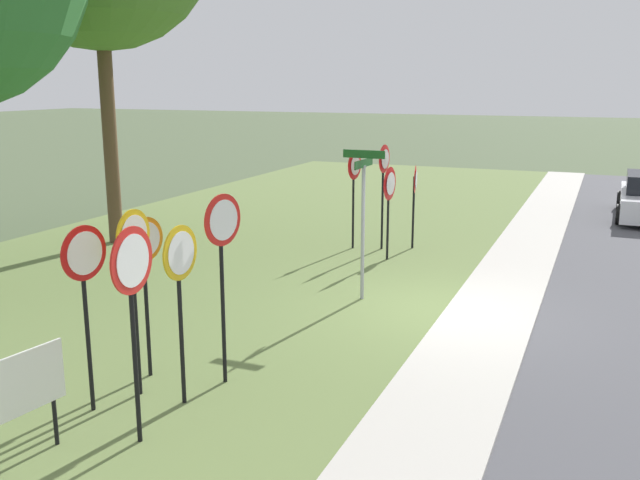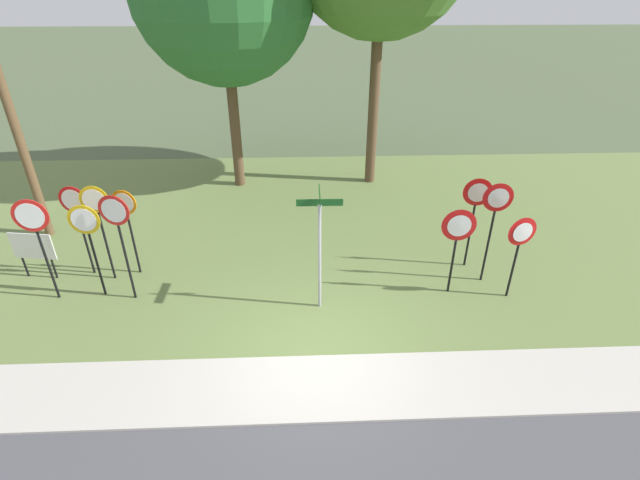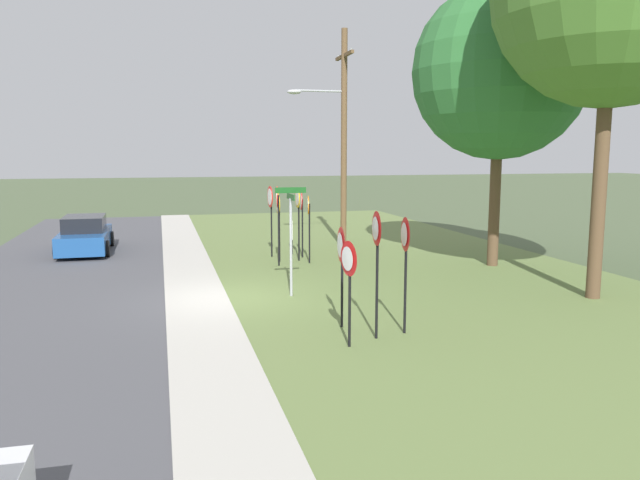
{
  "view_description": "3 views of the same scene",
  "coord_description": "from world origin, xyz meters",
  "px_view_note": "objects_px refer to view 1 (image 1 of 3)",
  "views": [
    {
      "loc": [
        -12.05,
        -2.55,
        4.13
      ],
      "look_at": [
        -0.88,
        2.09,
        1.38
      ],
      "focal_mm": 39.02,
      "sensor_mm": 36.0,
      "label": 1
    },
    {
      "loc": [
        -0.2,
        -6.86,
        6.59
      ],
      "look_at": [
        0.21,
        2.96,
        1.05
      ],
      "focal_mm": 25.77,
      "sensor_mm": 36.0,
      "label": 2
    },
    {
      "loc": [
        15.72,
        -1.63,
        3.82
      ],
      "look_at": [
        -1.34,
        2.82,
        1.28
      ],
      "focal_mm": 34.55,
      "sensor_mm": 36.0,
      "label": 3
    }
  ],
  "objects_px": {
    "yield_sign_near_right": "(355,176)",
    "yield_sign_far_right": "(390,191)",
    "stop_sign_far_right": "(181,276)",
    "stop_sign_center_tall": "(223,248)",
    "street_name_post": "(363,212)",
    "yield_sign_far_left": "(415,188)",
    "stop_sign_near_left": "(85,279)",
    "stop_sign_far_center": "(134,263)",
    "yield_sign_near_left": "(384,172)",
    "notice_board": "(22,390)",
    "stop_sign_far_left": "(146,264)",
    "stop_sign_near_right": "(133,287)"
  },
  "relations": [
    {
      "from": "notice_board",
      "to": "yield_sign_near_right",
      "type": "bearing_deg",
      "value": 8.64
    },
    {
      "from": "stop_sign_far_left",
      "to": "stop_sign_near_right",
      "type": "bearing_deg",
      "value": -136.08
    },
    {
      "from": "yield_sign_near_right",
      "to": "notice_board",
      "type": "xyz_separation_m",
      "value": [
        -10.89,
        -0.09,
        -1.0
      ]
    },
    {
      "from": "street_name_post",
      "to": "yield_sign_near_left",
      "type": "bearing_deg",
      "value": 12.51
    },
    {
      "from": "stop_sign_near_left",
      "to": "yield_sign_far_right",
      "type": "distance_m",
      "value": 8.96
    },
    {
      "from": "stop_sign_far_right",
      "to": "yield_sign_far_right",
      "type": "bearing_deg",
      "value": -0.29
    },
    {
      "from": "yield_sign_far_left",
      "to": "notice_board",
      "type": "distance_m",
      "value": 11.57
    },
    {
      "from": "stop_sign_near_left",
      "to": "yield_sign_far_right",
      "type": "height_order",
      "value": "stop_sign_near_left"
    },
    {
      "from": "stop_sign_far_left",
      "to": "stop_sign_far_center",
      "type": "relative_size",
      "value": 0.91
    },
    {
      "from": "yield_sign_near_left",
      "to": "street_name_post",
      "type": "height_order",
      "value": "street_name_post"
    },
    {
      "from": "stop_sign_center_tall",
      "to": "street_name_post",
      "type": "height_order",
      "value": "street_name_post"
    },
    {
      "from": "stop_sign_center_tall",
      "to": "yield_sign_near_right",
      "type": "height_order",
      "value": "stop_sign_center_tall"
    },
    {
      "from": "stop_sign_far_center",
      "to": "stop_sign_far_right",
      "type": "bearing_deg",
      "value": -89.12
    },
    {
      "from": "stop_sign_far_center",
      "to": "yield_sign_near_right",
      "type": "xyz_separation_m",
      "value": [
        9.04,
        0.23,
        0.01
      ]
    },
    {
      "from": "yield_sign_far_right",
      "to": "yield_sign_near_left",
      "type": "bearing_deg",
      "value": 28.89
    },
    {
      "from": "stop_sign_near_left",
      "to": "stop_sign_far_center",
      "type": "xyz_separation_m",
      "value": [
        0.62,
        -0.27,
        0.07
      ]
    },
    {
      "from": "stop_sign_far_center",
      "to": "notice_board",
      "type": "height_order",
      "value": "stop_sign_far_center"
    },
    {
      "from": "yield_sign_near_left",
      "to": "yield_sign_far_right",
      "type": "relative_size",
      "value": 1.19
    },
    {
      "from": "yield_sign_near_left",
      "to": "notice_board",
      "type": "bearing_deg",
      "value": -178.58
    },
    {
      "from": "street_name_post",
      "to": "notice_board",
      "type": "height_order",
      "value": "street_name_post"
    },
    {
      "from": "yield_sign_near_left",
      "to": "street_name_post",
      "type": "distance_m",
      "value": 4.2
    },
    {
      "from": "notice_board",
      "to": "stop_sign_center_tall",
      "type": "bearing_deg",
      "value": -12.84
    },
    {
      "from": "yield_sign_near_right",
      "to": "street_name_post",
      "type": "bearing_deg",
      "value": -150.58
    },
    {
      "from": "stop_sign_near_left",
      "to": "stop_sign_far_left",
      "type": "distance_m",
      "value": 1.18
    },
    {
      "from": "stop_sign_center_tall",
      "to": "yield_sign_near_right",
      "type": "xyz_separation_m",
      "value": [
        8.27,
        1.1,
        -0.1
      ]
    },
    {
      "from": "stop_sign_far_left",
      "to": "stop_sign_center_tall",
      "type": "height_order",
      "value": "stop_sign_center_tall"
    },
    {
      "from": "yield_sign_near_left",
      "to": "notice_board",
      "type": "height_order",
      "value": "yield_sign_near_left"
    },
    {
      "from": "stop_sign_near_left",
      "to": "notice_board",
      "type": "distance_m",
      "value": 1.54
    },
    {
      "from": "yield_sign_near_right",
      "to": "stop_sign_far_center",
      "type": "bearing_deg",
      "value": -171.03
    },
    {
      "from": "stop_sign_far_left",
      "to": "stop_sign_center_tall",
      "type": "relative_size",
      "value": 0.87
    },
    {
      "from": "yield_sign_far_right",
      "to": "street_name_post",
      "type": "xyz_separation_m",
      "value": [
        -3.13,
        -0.43,
        0.09
      ]
    },
    {
      "from": "yield_sign_near_right",
      "to": "yield_sign_far_right",
      "type": "height_order",
      "value": "yield_sign_near_right"
    },
    {
      "from": "stop_sign_center_tall",
      "to": "yield_sign_near_left",
      "type": "relative_size",
      "value": 1.02
    },
    {
      "from": "stop_sign_center_tall",
      "to": "street_name_post",
      "type": "distance_m",
      "value": 4.39
    },
    {
      "from": "stop_sign_near_left",
      "to": "stop_sign_far_center",
      "type": "distance_m",
      "value": 0.68
    },
    {
      "from": "yield_sign_near_right",
      "to": "yield_sign_far_left",
      "type": "bearing_deg",
      "value": -60.06
    },
    {
      "from": "stop_sign_far_left",
      "to": "notice_board",
      "type": "xyz_separation_m",
      "value": [
        -2.41,
        -0.09,
        -0.81
      ]
    },
    {
      "from": "stop_sign_far_left",
      "to": "stop_sign_far_center",
      "type": "xyz_separation_m",
      "value": [
        -0.56,
        -0.24,
        0.17
      ]
    },
    {
      "from": "stop_sign_near_right",
      "to": "yield_sign_far_left",
      "type": "height_order",
      "value": "stop_sign_near_right"
    },
    {
      "from": "stop_sign_far_left",
      "to": "stop_sign_far_right",
      "type": "bearing_deg",
      "value": -109.06
    },
    {
      "from": "stop_sign_far_center",
      "to": "notice_board",
      "type": "bearing_deg",
      "value": 175.62
    },
    {
      "from": "stop_sign_near_right",
      "to": "stop_sign_far_right",
      "type": "distance_m",
      "value": 1.07
    },
    {
      "from": "stop_sign_far_left",
      "to": "stop_sign_far_right",
      "type": "distance_m",
      "value": 1.09
    },
    {
      "from": "yield_sign_near_right",
      "to": "stop_sign_near_left",
      "type": "bearing_deg",
      "value": -172.7
    },
    {
      "from": "notice_board",
      "to": "yield_sign_near_left",
      "type": "bearing_deg",
      "value": 5.03
    },
    {
      "from": "stop_sign_far_center",
      "to": "street_name_post",
      "type": "distance_m",
      "value": 5.31
    },
    {
      "from": "stop_sign_center_tall",
      "to": "yield_sign_far_left",
      "type": "distance_m",
      "value": 8.86
    },
    {
      "from": "stop_sign_far_center",
      "to": "yield_sign_far_left",
      "type": "distance_m",
      "value": 9.69
    },
    {
      "from": "yield_sign_near_left",
      "to": "yield_sign_near_right",
      "type": "relative_size",
      "value": 1.06
    },
    {
      "from": "stop_sign_far_left",
      "to": "street_name_post",
      "type": "height_order",
      "value": "street_name_post"
    }
  ]
}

